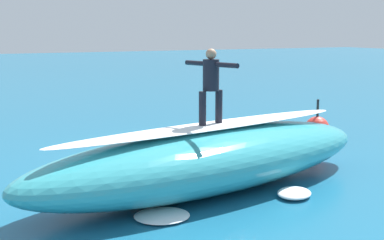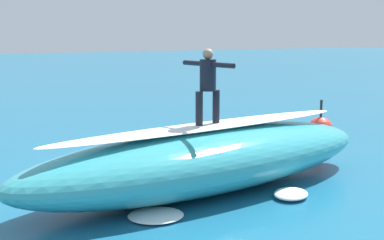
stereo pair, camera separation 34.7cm
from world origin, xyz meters
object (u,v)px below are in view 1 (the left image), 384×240
(surfboard_riding, at_px, (211,126))
(surfer_paddling, at_px, (183,138))
(surfboard_paddling, at_px, (179,144))
(surfer_riding, at_px, (211,81))
(buoy_marker, at_px, (317,128))

(surfboard_riding, height_order, surfer_paddling, surfboard_riding)
(surfboard_paddling, relative_size, surfer_paddling, 1.43)
(surfer_riding, relative_size, surfer_paddling, 0.95)
(surfboard_riding, relative_size, surfboard_paddling, 0.99)
(surfboard_riding, xyz_separation_m, surfboard_paddling, (-1.27, -4.11, -1.24))
(surfer_riding, bearing_deg, buoy_marker, -165.63)
(surfboard_paddling, relative_size, buoy_marker, 1.87)
(surfboard_riding, bearing_deg, surfer_paddling, -124.36)
(surfboard_riding, bearing_deg, buoy_marker, -165.63)
(surfer_paddling, distance_m, buoy_marker, 3.82)
(surfer_paddling, height_order, buoy_marker, buoy_marker)
(surfboard_riding, bearing_deg, surfer_riding, 0.00)
(surfer_riding, bearing_deg, surfboard_paddling, -122.72)
(surfer_riding, relative_size, buoy_marker, 1.24)
(surfer_paddling, bearing_deg, surfboard_paddling, 0.00)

